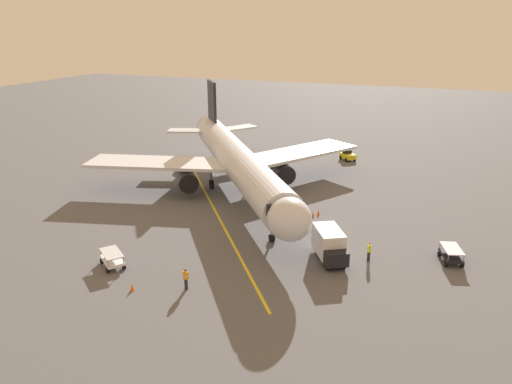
{
  "coord_description": "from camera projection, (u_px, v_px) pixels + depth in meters",
  "views": [
    {
      "loc": [
        -23.5,
        52.08,
        19.07
      ],
      "look_at": [
        -6.71,
        9.25,
        3.0
      ],
      "focal_mm": 33.91,
      "sensor_mm": 36.0,
      "label": 1
    }
  ],
  "objects": [
    {
      "name": "airplane",
      "position": [
        237.0,
        161.0,
        55.93
      ],
      "size": [
        31.51,
        34.65,
        11.5
      ],
      "color": "silver",
      "rests_on": "ground"
    },
    {
      "name": "safety_cone_wing_starboard",
      "position": [
        313.0,
        214.0,
        50.41
      ],
      "size": [
        0.32,
        0.32,
        0.55
      ],
      "primitive_type": "cone",
      "color": "#F2590F",
      "rests_on": "ground"
    },
    {
      "name": "tug_near_nose",
      "position": [
        348.0,
        155.0,
        71.12
      ],
      "size": [
        2.66,
        2.71,
        1.5
      ],
      "color": "yellow",
      "rests_on": "ground"
    },
    {
      "name": "box_truck_rear_apron",
      "position": [
        330.0,
        245.0,
        40.85
      ],
      "size": [
        4.0,
        4.96,
        2.62
      ],
      "color": "black",
      "rests_on": "ground"
    },
    {
      "name": "ground_crew_wing_walker",
      "position": [
        332.0,
        228.0,
        45.42
      ],
      "size": [
        0.47,
        0.41,
        1.71
      ],
      "color": "#23232D",
      "rests_on": "ground"
    },
    {
      "name": "safety_cone_wing_port",
      "position": [
        318.0,
        212.0,
        50.84
      ],
      "size": [
        0.32,
        0.32,
        0.55
      ],
      "primitive_type": "cone",
      "color": "#F2590F",
      "rests_on": "ground"
    },
    {
      "name": "safety_cone_nose_left",
      "position": [
        327.0,
        252.0,
        41.95
      ],
      "size": [
        0.32,
        0.32,
        0.55
      ],
      "primitive_type": "cone",
      "color": "#F2590F",
      "rests_on": "ground"
    },
    {
      "name": "baggage_cart_starboard_side",
      "position": [
        451.0,
        255.0,
        40.7
      ],
      "size": [
        2.17,
        2.9,
        1.27
      ],
      "color": "black",
      "rests_on": "ground"
    },
    {
      "name": "apron_lead_in_line",
      "position": [
        216.0,
        212.0,
        51.72
      ],
      "size": [
        24.16,
        32.17,
        0.01
      ],
      "primitive_type": "cube",
      "rotation": [
        0.0,
        0.0,
        0.64
      ],
      "color": "yellow",
      "rests_on": "ground"
    },
    {
      "name": "baggage_cart_portside",
      "position": [
        112.0,
        259.0,
        39.95
      ],
      "size": [
        2.91,
        2.7,
        1.27
      ],
      "color": "white",
      "rests_on": "ground"
    },
    {
      "name": "ground_plane",
      "position": [
        233.0,
        185.0,
        60.16
      ],
      "size": [
        220.0,
        220.0,
        0.0
      ],
      "primitive_type": "plane",
      "color": "#565659"
    },
    {
      "name": "safety_cone_nose_right",
      "position": [
        132.0,
        287.0,
        36.42
      ],
      "size": [
        0.32,
        0.32,
        0.55
      ],
      "primitive_type": "cone",
      "color": "#F2590F",
      "rests_on": "ground"
    },
    {
      "name": "ground_crew_loader",
      "position": [
        186.0,
        279.0,
        36.39
      ],
      "size": [
        0.46,
        0.36,
        1.71
      ],
      "color": "#23232D",
      "rests_on": "ground"
    },
    {
      "name": "ground_crew_marshaller",
      "position": [
        369.0,
        252.0,
        40.73
      ],
      "size": [
        0.39,
        0.47,
        1.71
      ],
      "color": "#23232D",
      "rests_on": "ground"
    }
  ]
}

